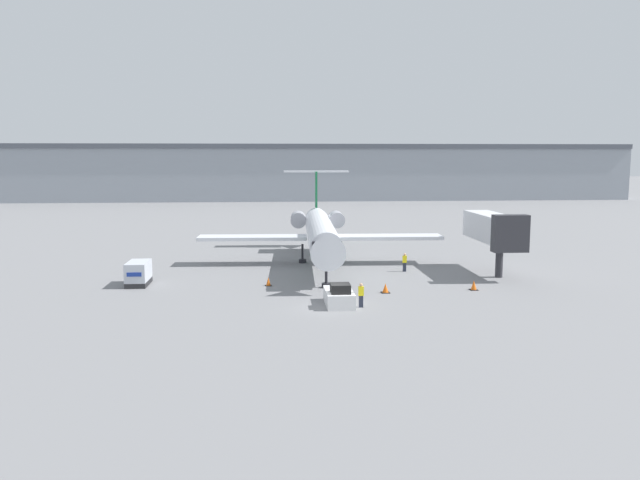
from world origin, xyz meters
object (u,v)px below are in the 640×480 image
pushback_tug (339,296)px  jet_bridge (494,229)px  traffic_cone_right (385,288)px  traffic_cone_mid (474,285)px  worker_near_tug (361,294)px  airplane_main (320,231)px  worker_by_wing (405,262)px  traffic_cone_left (268,282)px  luggage_cart (138,273)px

pushback_tug → jet_bridge: (16.38, 11.69, 3.76)m
traffic_cone_right → traffic_cone_mid: 7.80m
jet_bridge → traffic_cone_mid: bearing=-120.3°
worker_near_tug → airplane_main: bearing=94.4°
airplane_main → worker_by_wing: bearing=-32.9°
worker_near_tug → traffic_cone_right: (2.80, 4.88, -0.61)m
worker_by_wing → traffic_cone_left: size_ratio=2.43×
pushback_tug → traffic_cone_left: pushback_tug is taller
pushback_tug → traffic_cone_mid: 12.96m
airplane_main → traffic_cone_right: 15.66m
airplane_main → worker_near_tug: bearing=-85.6°
jet_bridge → traffic_cone_left: bearing=-169.6°
luggage_cart → jet_bridge: (33.42, 2.78, 3.38)m
pushback_tug → traffic_cone_mid: size_ratio=4.97×
pushback_tug → worker_by_wing: size_ratio=2.23×
traffic_cone_left → jet_bridge: jet_bridge is taller
worker_by_wing → traffic_cone_left: bearing=-156.6°
traffic_cone_mid → luggage_cart: bearing=171.3°
airplane_main → luggage_cart: (-17.10, -9.78, -2.48)m
luggage_cart → traffic_cone_mid: 29.54m
pushback_tug → traffic_cone_right: pushback_tug is taller
traffic_cone_left → jet_bridge: 22.59m
luggage_cart → traffic_cone_mid: bearing=-8.7°
worker_near_tug → traffic_cone_left: (-7.05, 8.57, -0.63)m
pushback_tug → worker_near_tug: 1.85m
airplane_main → traffic_cone_right: bearing=-73.7°
traffic_cone_mid → jet_bridge: bearing=59.7°
traffic_cone_left → traffic_cone_mid: bearing=-10.3°
pushback_tug → luggage_cart: luggage_cart is taller
pushback_tug → traffic_cone_mid: (12.16, 4.46, -0.28)m
jet_bridge → airplane_main: bearing=156.8°
airplane_main → traffic_cone_right: (4.31, -14.72, -3.15)m
luggage_cart → traffic_cone_left: bearing=-6.1°
worker_near_tug → traffic_cone_right: size_ratio=2.35×
worker_by_wing → jet_bridge: size_ratio=0.18×
traffic_cone_left → jet_bridge: size_ratio=0.07×
pushback_tug → traffic_cone_right: size_ratio=5.20×
worker_by_wing → traffic_cone_mid: bearing=-65.7°
traffic_cone_right → worker_by_wing: bearing=68.8°
luggage_cart → jet_bridge: size_ratio=0.34×
traffic_cone_right → jet_bridge: size_ratio=0.08×
luggage_cart → airplane_main: bearing=29.8°
traffic_cone_left → worker_near_tug: bearing=-50.5°
traffic_cone_mid → jet_bridge: 9.30m
airplane_main → worker_near_tug: airplane_main is taller
traffic_cone_mid → jet_bridge: (4.22, 7.23, 4.04)m
luggage_cart → worker_by_wing: 25.53m
worker_by_wing → jet_bridge: 9.18m
worker_by_wing → traffic_cone_mid: 9.95m
airplane_main → worker_near_tug: 19.81m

